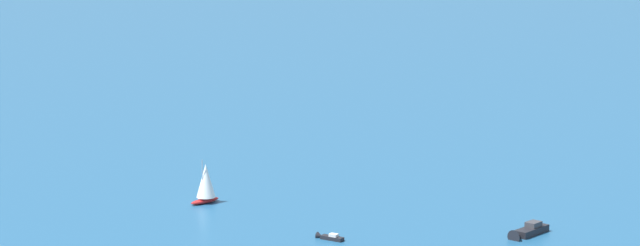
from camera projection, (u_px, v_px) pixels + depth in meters
The scene contains 3 objects.
motorboat_near_centre at pixel (527, 232), 212.57m from camera, with size 10.28×5.47×2.89m.
motorboat_far_stbd at pixel (329, 237), 210.19m from camera, with size 2.14×5.47×1.55m.
sailboat_ahead at pixel (206, 183), 236.75m from camera, with size 7.25×4.94×9.04m.
Camera 1 is at (143.60, 65.76, 56.30)m, focal length 66.05 mm.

